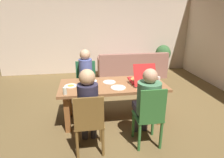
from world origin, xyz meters
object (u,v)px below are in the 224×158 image
person_2 (147,100)px  couch (132,68)px  chair_2 (149,116)px  plate_2 (118,88)px  plate_1 (71,86)px  chair_1 (86,80)px  drinking_glass_2 (158,80)px  potted_plant (163,56)px  chair_0 (89,123)px  person_1 (86,74)px  drinking_glass_0 (92,82)px  plate_0 (109,82)px  plate_3 (91,81)px  drinking_glass_1 (65,91)px  person_0 (88,104)px  pizza_box_0 (141,79)px  dining_table (113,89)px

person_2 → couch: 3.30m
chair_2 → plate_2: 0.78m
plate_1 → chair_1: bearing=71.4°
drinking_glass_2 → potted_plant: (1.31, 2.87, -0.20)m
chair_0 → couch: chair_0 is taller
person_1 → drinking_glass_0: person_1 is taller
plate_0 → plate_3: 0.36m
person_2 → drinking_glass_1: 1.30m
plate_0 → potted_plant: 3.44m
plate_2 → potted_plant: (2.08, 2.95, -0.14)m
chair_1 → plate_3: bearing=-82.5°
person_0 → drinking_glass_0: bearing=83.2°
drinking_glass_1 → potted_plant: size_ratio=0.12×
chair_1 → drinking_glass_1: size_ratio=7.95×
plate_2 → drinking_glass_0: size_ratio=2.04×
person_2 → pizza_box_0: person_2 is taller
chair_0 → person_2: bearing=11.1°
chair_0 → chair_2: size_ratio=0.96×
person_0 → drinking_glass_1: bearing=130.3°
chair_2 → plate_3: size_ratio=4.43×
chair_0 → chair_1: bearing=90.0°
chair_0 → person_0: 0.27m
couch → plate_1: bearing=-125.4°
dining_table → plate_0: size_ratio=8.21×
chair_0 → person_0: person_0 is taller
dining_table → drinking_glass_2: (0.83, -0.12, 0.17)m
chair_0 → plate_1: bearing=107.3°
chair_0 → drinking_glass_1: bearing=122.6°
chair_1 → person_2: (0.89, -1.57, 0.18)m
chair_1 → person_1: person_1 is taller
chair_2 → drinking_glass_0: chair_2 is taller
person_0 → person_2: bearing=2.4°
plate_2 → person_0: bearing=-133.9°
couch → potted_plant: size_ratio=2.23×
person_1 → plate_0: size_ratio=5.30×
drinking_glass_1 → drinking_glass_2: size_ratio=0.87×
chair_1 → drinking_glass_1: 1.27m
dining_table → person_1: person_1 is taller
plate_1 → couch: 3.09m
person_1 → couch: bearing=50.5°
chair_0 → couch: 3.71m
chair_1 → person_2: size_ratio=0.78×
dining_table → plate_2: size_ratio=7.50×
person_1 → drinking_glass_1: 1.10m
person_2 → pizza_box_0: size_ratio=2.16×
dining_table → chair_0: bearing=-117.9°
dining_table → drinking_glass_1: (-0.83, -0.34, 0.16)m
chair_2 → plate_0: size_ratio=4.19×
couch → person_0: bearing=-114.5°
person_1 → pizza_box_0: size_ratio=2.20×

